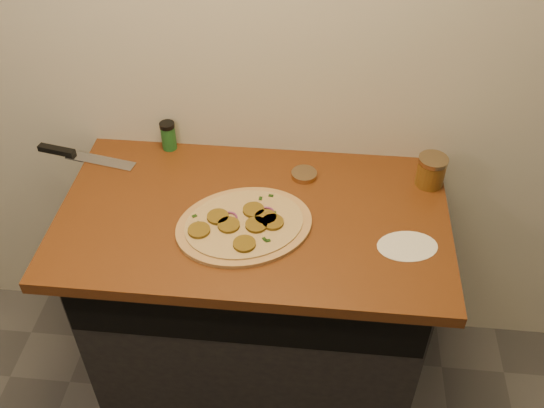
# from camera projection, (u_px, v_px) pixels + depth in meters

# --- Properties ---
(cabinet) EXTENTS (1.10, 0.60, 0.86)m
(cabinet) POSITION_uv_depth(u_px,v_px,m) (257.00, 302.00, 2.20)
(cabinet) COLOR black
(cabinet) RESTS_ON ground
(countertop) EXTENTS (1.20, 0.70, 0.04)m
(countertop) POSITION_uv_depth(u_px,v_px,m) (253.00, 217.00, 1.88)
(countertop) COLOR #613012
(countertop) RESTS_ON cabinet
(pizza) EXTENTS (0.53, 0.53, 0.03)m
(pizza) POSITION_uv_depth(u_px,v_px,m) (244.00, 225.00, 1.81)
(pizza) COLOR tan
(pizza) RESTS_ON countertop
(chefs_knife) EXTENTS (0.36, 0.11, 0.02)m
(chefs_knife) POSITION_uv_depth(u_px,v_px,m) (77.00, 155.00, 2.07)
(chefs_knife) COLOR #B7BAC1
(chefs_knife) RESTS_ON countertop
(mason_jar_lid) EXTENTS (0.09, 0.09, 0.02)m
(mason_jar_lid) POSITION_uv_depth(u_px,v_px,m) (304.00, 175.00, 1.98)
(mason_jar_lid) COLOR #A1845D
(mason_jar_lid) RESTS_ON countertop
(salsa_jar) EXTENTS (0.09, 0.09, 0.10)m
(salsa_jar) POSITION_uv_depth(u_px,v_px,m) (431.00, 171.00, 1.93)
(salsa_jar) COLOR #A51E10
(salsa_jar) RESTS_ON countertop
(spice_shaker) EXTENTS (0.05, 0.05, 0.10)m
(spice_shaker) POSITION_uv_depth(u_px,v_px,m) (168.00, 136.00, 2.07)
(spice_shaker) COLOR #1E5F26
(spice_shaker) RESTS_ON countertop
(flour_spill) EXTENTS (0.21, 0.21, 0.00)m
(flour_spill) POSITION_uv_depth(u_px,v_px,m) (407.00, 246.00, 1.75)
(flour_spill) COLOR silver
(flour_spill) RESTS_ON countertop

